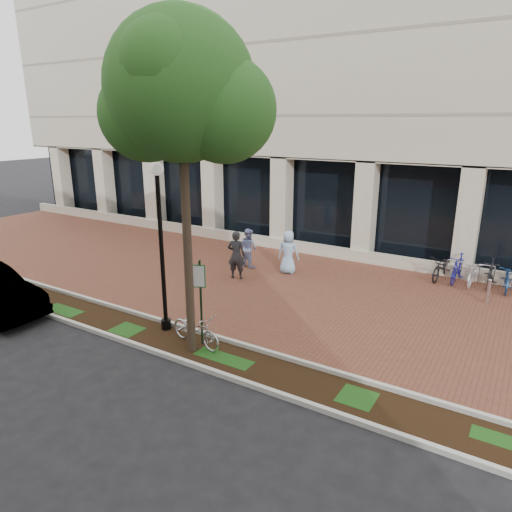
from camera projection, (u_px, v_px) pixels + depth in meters
The scene contains 15 objects.
ground at pixel (265, 284), 16.82m from camera, with size 120.00×120.00×0.00m, color black.
brick_plaza at pixel (265, 284), 16.82m from camera, with size 40.00×9.00×0.01m, color brown.
planting_strip at pixel (168, 340), 12.54m from camera, with size 40.00×1.50×0.01m, color black.
curb_plaza_side at pixel (186, 328), 13.13m from camera, with size 40.00×0.12×0.12m, color beige.
curb_street_side at pixel (149, 349), 11.91m from camera, with size 40.00×0.12×0.12m, color beige.
near_office_building at pixel (374, 30), 22.49m from camera, with size 40.00×12.12×16.00m.
parking_sign at pixel (200, 292), 11.88m from camera, with size 0.34×0.07×2.37m.
lamppost at pixel (161, 239), 12.44m from camera, with size 0.36×0.36×4.77m.
street_tree at pixel (184, 97), 10.18m from camera, with size 4.04×3.37×8.21m.
locked_bicycle at pixel (196, 329), 12.15m from camera, with size 0.61×1.75×0.92m, color silver.
pedestrian_left at pixel (236, 255), 17.17m from camera, with size 0.68×0.44×1.86m, color #25262A.
pedestrian_mid at pixel (248, 248), 18.62m from camera, with size 0.78×0.61×1.60m, color #94A6DE.
pedestrian_right at pixel (288, 252), 17.81m from camera, with size 0.84×0.55×1.72m, color #96BCE0.
bollard at pixel (489, 291), 14.95m from camera, with size 0.12×0.12×0.86m.
bike_rack_cluster at pixel (482, 273), 16.53m from camera, with size 3.54×1.88×1.05m.
Camera 1 is at (8.00, -13.65, 5.81)m, focal length 32.00 mm.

